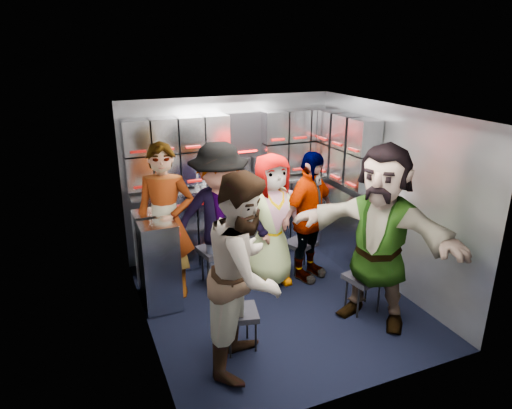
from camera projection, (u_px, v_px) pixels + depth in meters
name	position (u px, v px, depth m)	size (l,w,h in m)	color
floor	(277.00, 302.00, 5.07)	(3.00, 3.00, 0.00)	black
wall_back	(230.00, 177.00, 6.02)	(2.80, 0.04, 2.10)	#959AA3
wall_left	(142.00, 235.00, 4.21)	(0.04, 3.00, 2.10)	#959AA3
wall_right	(389.00, 198.00, 5.22)	(0.04, 3.00, 2.10)	#959AA3
ceiling	(281.00, 112.00, 4.36)	(2.80, 3.00, 0.02)	silver
cart_bank_back	(236.00, 221.00, 6.02)	(2.68, 0.38, 0.99)	#A4AAB4
cart_bank_left	(157.00, 260.00, 4.96)	(0.38, 0.76, 0.99)	#A4AAB4
counter	(236.00, 184.00, 5.85)	(2.68, 0.42, 0.03)	#B8BABF
locker_bank_back	(234.00, 146.00, 5.74)	(2.68, 0.28, 0.82)	#A4AAB4
locker_bank_right	(347.00, 148.00, 5.63)	(0.28, 1.00, 0.82)	#A4AAB4
right_cabinet	(346.00, 225.00, 5.87)	(0.28, 1.20, 1.00)	#A4AAB4
coffee_niche	(245.00, 146.00, 5.86)	(0.46, 0.16, 0.84)	black
red_latch_strip	(241.00, 198.00, 5.72)	(2.60, 0.02, 0.03)	#990D0A
jump_seat_near_left	(239.00, 315.00, 4.20)	(0.41, 0.39, 0.41)	black
jump_seat_mid_left	(216.00, 252.00, 5.37)	(0.44, 0.42, 0.45)	black
jump_seat_center	(265.00, 247.00, 5.56)	(0.42, 0.40, 0.42)	black
jump_seat_mid_right	(300.00, 245.00, 5.67)	(0.43, 0.42, 0.40)	black
jump_seat_near_right	(364.00, 279.00, 4.82)	(0.41, 0.40, 0.41)	black
attendant_standing	(166.00, 223.00, 4.96)	(0.64, 0.42, 1.76)	black
attendant_arc_a	(245.00, 272.00, 3.87)	(0.86, 0.67, 1.78)	black
attendant_arc_b	(220.00, 220.00, 5.05)	(1.13, 0.65, 1.74)	black
attendant_arc_c	(271.00, 220.00, 5.26)	(0.77, 0.50, 1.58)	black
attendant_arc_d	(309.00, 217.00, 5.36)	(0.92, 0.38, 1.57)	black
attendant_arc_e	(379.00, 237.00, 4.47)	(1.73, 0.55, 1.86)	black
bottle_left	(203.00, 178.00, 5.60)	(0.07, 0.07, 0.25)	white
bottle_mid	(197.00, 179.00, 5.57)	(0.06, 0.06, 0.24)	white
bottle_right	(307.00, 165.00, 6.11)	(0.07, 0.07, 0.27)	white
cup_left	(147.00, 190.00, 5.36)	(0.08, 0.08, 0.11)	beige
cup_right	(321.00, 171.00, 6.22)	(0.07, 0.07, 0.09)	beige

